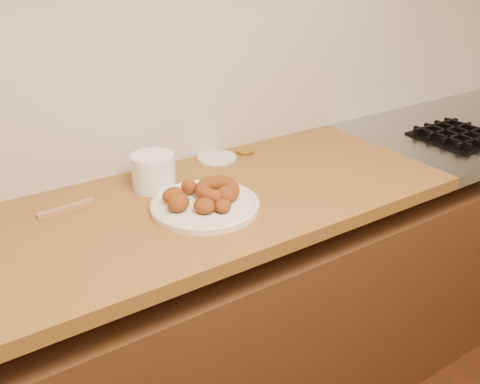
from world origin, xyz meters
name	(u,v)px	position (x,y,z in m)	size (l,w,h in m)	color
wall_back	(213,13)	(0.00, 2.00, 1.35)	(4.00, 0.02, 2.70)	#B3A68C
base_cabinet	(264,313)	(0.00, 1.69, 0.39)	(3.60, 0.60, 0.77)	#4E2B13
butcher_block	(51,249)	(-0.65, 1.69, 0.88)	(2.30, 0.62, 0.04)	brown
backsplash	(216,63)	(0.00, 1.99, 1.20)	(3.60, 0.02, 0.60)	beige
donut_plate	(205,205)	(-0.25, 1.63, 0.91)	(0.29, 0.29, 0.02)	white
ring_donut	(217,190)	(-0.21, 1.65, 0.94)	(0.12, 0.12, 0.04)	brown
fried_dough_chunks	(197,199)	(-0.28, 1.63, 0.94)	(0.21, 0.20, 0.05)	brown
plastic_tub	(153,171)	(-0.31, 1.83, 0.95)	(0.12, 0.12, 0.10)	white
tub_lid	(217,158)	(-0.05, 1.92, 0.90)	(0.13, 0.13, 0.01)	silver
brass_jar_lid	(245,151)	(0.06, 1.91, 0.91)	(0.06, 0.06, 0.01)	#A9842B
wooden_utensil	(66,208)	(-0.57, 1.83, 0.91)	(0.15, 0.02, 0.01)	#9D774C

